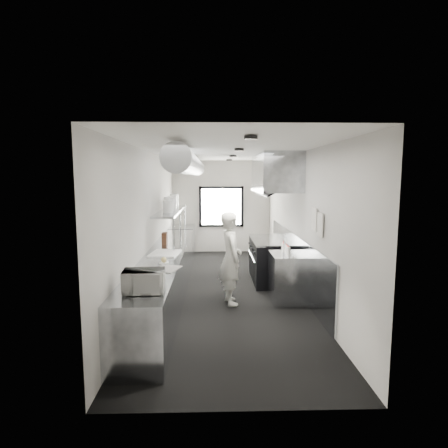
{
  "coord_description": "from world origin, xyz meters",
  "views": [
    {
      "loc": [
        -0.24,
        -7.44,
        2.32
      ],
      "look_at": [
        -0.03,
        -0.2,
        1.4
      ],
      "focal_mm": 29.99,
      "sensor_mm": 36.0,
      "label": 1
    }
  ],
  "objects": [
    {
      "name": "line_cook",
      "position": [
        0.07,
        -0.78,
        0.84
      ],
      "size": [
        0.51,
        0.68,
        1.69
      ],
      "primitive_type": "imported",
      "rotation": [
        0.0,
        0.0,
        1.76
      ],
      "color": "silver",
      "rests_on": "floor"
    },
    {
      "name": "newspaper",
      "position": [
        -0.97,
        -1.79,
        0.91
      ],
      "size": [
        0.48,
        0.54,
        0.01
      ],
      "primitive_type": "cube",
      "rotation": [
        0.0,
        0.0,
        -0.31
      ],
      "color": "beige",
      "rests_on": "prep_counter"
    },
    {
      "name": "service_window",
      "position": [
        0.0,
        3.96,
        1.4
      ],
      "size": [
        1.36,
        0.05,
        1.25
      ],
      "color": "white",
      "rests_on": "wall_back"
    },
    {
      "name": "plate_stack_b",
      "position": [
        -1.22,
        0.82,
        1.72
      ],
      "size": [
        0.26,
        0.26,
        0.3
      ],
      "primitive_type": "cylinder",
      "rotation": [
        0.0,
        0.0,
        -0.13
      ],
      "color": "silver",
      "rests_on": "pass_shelf"
    },
    {
      "name": "exhaust_hood",
      "position": [
        1.1,
        0.7,
        2.39
      ],
      "size": [
        0.81,
        2.2,
        0.88
      ],
      "color": "gray",
      "rests_on": "ceiling"
    },
    {
      "name": "plate_stack_c",
      "position": [
        -1.19,
        1.17,
        1.72
      ],
      "size": [
        0.21,
        0.21,
        0.3
      ],
      "primitive_type": "cylinder",
      "rotation": [
        0.0,
        0.0,
        0.0
      ],
      "color": "silver",
      "rests_on": "pass_shelf"
    },
    {
      "name": "ceiling",
      "position": [
        0.0,
        0.0,
        2.8
      ],
      "size": [
        3.0,
        8.0,
        0.01
      ],
      "primitive_type": "cube",
      "color": "white",
      "rests_on": "wall_back"
    },
    {
      "name": "far_work_table",
      "position": [
        -1.15,
        3.2,
        0.45
      ],
      "size": [
        0.7,
        1.2,
        0.9
      ],
      "primitive_type": "cube",
      "color": "gray",
      "rests_on": "floor"
    },
    {
      "name": "squeeze_bottle_b",
      "position": [
        1.08,
        -0.89,
        0.99
      ],
      "size": [
        0.06,
        0.06,
        0.17
      ],
      "primitive_type": "cylinder",
      "rotation": [
        0.0,
        0.0,
        -0.1
      ],
      "color": "white",
      "rests_on": "bottle_station"
    },
    {
      "name": "cutting_board",
      "position": [
        -1.14,
        -0.63,
        0.91
      ],
      "size": [
        0.58,
        0.72,
        0.02
      ],
      "primitive_type": "cube",
      "rotation": [
        0.0,
        0.0,
        -0.12
      ],
      "color": "white",
      "rests_on": "prep_counter"
    },
    {
      "name": "range",
      "position": [
        1.04,
        0.7,
        0.47
      ],
      "size": [
        0.88,
        1.6,
        0.94
      ],
      "color": "black",
      "rests_on": "floor"
    },
    {
      "name": "hvac_duct",
      "position": [
        -0.7,
        0.4,
        2.55
      ],
      "size": [
        0.4,
        6.4,
        0.4
      ],
      "primitive_type": "cylinder",
      "rotation": [
        1.57,
        0.0,
        0.0
      ],
      "color": "#9B9FA3",
      "rests_on": "ceiling"
    },
    {
      "name": "deli_tub_a",
      "position": [
        -1.32,
        -2.42,
        0.95
      ],
      "size": [
        0.18,
        0.18,
        0.11
      ],
      "primitive_type": "cylinder",
      "rotation": [
        0.0,
        0.0,
        -0.22
      ],
      "color": "beige",
      "rests_on": "prep_counter"
    },
    {
      "name": "squeeze_bottle_a",
      "position": [
        1.08,
        -1.01,
        0.99
      ],
      "size": [
        0.07,
        0.07,
        0.19
      ],
      "primitive_type": "cylinder",
      "rotation": [
        0.0,
        0.0,
        0.21
      ],
      "color": "white",
      "rests_on": "bottle_station"
    },
    {
      "name": "wall_front",
      "position": [
        0.0,
        -4.0,
        1.4
      ],
      "size": [
        3.0,
        0.02,
        2.8
      ],
      "primitive_type": "cube",
      "color": "#B7B4AE",
      "rests_on": "floor"
    },
    {
      "name": "wall_back",
      "position": [
        0.0,
        4.0,
        1.4
      ],
      "size": [
        3.0,
        0.02,
        2.8
      ],
      "primitive_type": "cube",
      "color": "#B7B4AE",
      "rests_on": "floor"
    },
    {
      "name": "pastry",
      "position": [
        -1.06,
        -1.41,
        0.96
      ],
      "size": [
        0.09,
        0.09,
        0.09
      ],
      "primitive_type": "sphere",
      "color": "#E3CC77",
      "rests_on": "small_plate"
    },
    {
      "name": "small_plate",
      "position": [
        -1.06,
        -1.41,
        0.91
      ],
      "size": [
        0.2,
        0.2,
        0.01
      ],
      "primitive_type": "cylinder",
      "rotation": [
        0.0,
        0.0,
        0.26
      ],
      "color": "silver",
      "rests_on": "prep_counter"
    },
    {
      "name": "deli_tub_b",
      "position": [
        -1.3,
        -2.3,
        0.95
      ],
      "size": [
        0.15,
        0.15,
        0.1
      ],
      "primitive_type": "cylinder",
      "rotation": [
        0.0,
        0.0,
        -0.08
      ],
      "color": "beige",
      "rests_on": "prep_counter"
    },
    {
      "name": "bottle_station",
      "position": [
        1.15,
        -0.7,
        0.45
      ],
      "size": [
        0.65,
        0.8,
        0.9
      ],
      "primitive_type": "cube",
      "color": "gray",
      "rests_on": "floor"
    },
    {
      "name": "wall_left",
      "position": [
        -1.5,
        0.0,
        1.4
      ],
      "size": [
        0.02,
        8.0,
        2.8
      ],
      "primitive_type": "cube",
      "color": "#B7B4AE",
      "rests_on": "floor"
    },
    {
      "name": "plate_stack_a",
      "position": [
        -1.18,
        0.31,
        1.7
      ],
      "size": [
        0.25,
        0.25,
        0.25
      ],
      "primitive_type": "cylinder",
      "rotation": [
        0.0,
        0.0,
        0.16
      ],
      "color": "silver",
      "rests_on": "pass_shelf"
    },
    {
      "name": "knife_block",
      "position": [
        -1.27,
        0.34,
        1.02
      ],
      "size": [
        0.1,
        0.23,
        0.25
      ],
      "primitive_type": "cube",
      "rotation": [
        0.0,
        0.0,
        0.01
      ],
      "color": "#4E281B",
      "rests_on": "prep_counter"
    },
    {
      "name": "microwave",
      "position": [
        -1.1,
        -2.94,
        1.04
      ],
      "size": [
        0.49,
        0.38,
        0.28
      ],
      "primitive_type": "imported",
      "rotation": [
        0.0,
        0.0,
        0.06
      ],
      "color": "silver",
      "rests_on": "prep_counter"
    },
    {
      "name": "wall_cladding",
      "position": [
        1.48,
        0.3,
        0.55
      ],
      "size": [
        0.03,
        5.5,
        1.1
      ],
      "primitive_type": "cube",
      "color": "gray",
      "rests_on": "wall_right"
    },
    {
      "name": "pass_shelf",
      "position": [
        -1.19,
        1.0,
        1.54
      ],
      "size": [
        0.45,
        3.0,
        0.68
      ],
      "color": "gray",
      "rests_on": "prep_counter"
    },
    {
      "name": "notice_sheet_b",
      "position": [
        1.47,
        -1.55,
        1.55
      ],
      "size": [
        0.02,
        0.28,
        0.38
      ],
      "primitive_type": "cube",
      "color": "silver",
      "rests_on": "wall_right"
    },
    {
      "name": "plate_stack_d",
      "position": [
        -1.21,
        1.78,
        1.73
      ],
      "size": [
        0.26,
        0.26,
        0.33
      ],
      "primitive_type": "cylinder",
      "rotation": [
        0.0,
        0.0,
        0.28
      ],
      "color": "silver",
      "rests_on": "pass_shelf"
    },
    {
      "name": "floor",
      "position": [
        0.0,
        0.0,
        0.0
      ],
      "size": [
        3.0,
        8.0,
        0.01
      ],
      "primitive_type": "cube",
      "color": "black",
      "rests_on": "ground"
    },
    {
      "name": "wall_right",
      "position": [
        1.5,
        0.0,
        1.4
      ],
      "size": [
        0.02,
        8.0,
        2.8
      ],
      "primitive_type": "cube",
      "color": "#B7B4AE",
      "rests_on": "floor"
    },
    {
      "name": "squeeze_bottle_d",
      "position": [
        1.07,
        -0.55,
        0.98
      ],
      "size": [
        0.06,
        0.06,
        0.16
      ],
      "primitive_type": "cylinder",
      "rotation": [
        0.0,
        0.0,
        -0.21
      ],
      "color": "white",
      "rests_on": "bottle_station"
    },
    {
      "name": "squeeze_bottle_e",
      "position": [
        1.1,
        -0.41,
        0.98
      ],
      "size": [
        0.07,
        0.07,
        0.16
      ],
      "primitive_type": "cylinder",
      "rotation": [
        0.0,
        0.0,
        0.34
      ],
      "color": "white",
      "rests_on": "bottle_station"
    },
    {
      "name": "squeeze_bottle_c",
      "position": [
        1.1,
        -0.67,
        0.98
      ],
      "size": [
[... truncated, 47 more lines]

